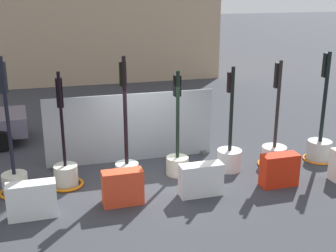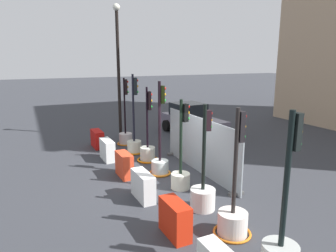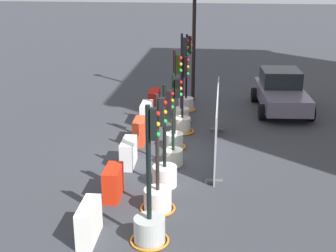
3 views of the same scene
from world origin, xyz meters
name	(u,v)px [view 3 (image 3 of 3)]	position (x,y,z in m)	size (l,w,h in m)	color
ground_plane	(175,156)	(0.00, 0.00, 0.00)	(120.00, 120.00, 0.00)	#34363C
traffic_light_0	(186,99)	(-5.08, -0.04, 0.49)	(0.84, 0.84, 3.25)	beige
traffic_light_1	(181,108)	(-3.55, -0.11, 0.57)	(0.84, 0.84, 3.49)	beige
traffic_light_2	(182,121)	(-2.29, 0.04, 0.45)	(0.88, 0.88, 3.04)	beige
traffic_light_3	(174,132)	(-0.70, -0.10, 0.56)	(0.80, 0.80, 3.38)	silver
traffic_light_4	(173,148)	(0.73, 0.01, 0.57)	(0.62, 0.62, 2.92)	silver
traffic_light_5	(165,169)	(2.24, -0.07, 0.51)	(0.70, 0.70, 2.97)	silver
traffic_light_6	(158,193)	(3.63, -0.08, 0.46)	(0.92, 0.92, 3.08)	silver
traffic_light_7	(150,221)	(5.13, -0.07, 0.52)	(0.91, 0.91, 3.26)	#ABB0AC
construction_barrier_0	(154,100)	(-5.11, -1.43, 0.41)	(1.11, 0.44, 0.81)	red
construction_barrier_1	(146,114)	(-3.09, -1.45, 0.42)	(1.10, 0.41, 0.85)	white
construction_barrier_2	(140,131)	(-1.01, -1.35, 0.43)	(0.98, 0.41, 0.87)	#E34123
construction_barrier_3	(129,153)	(0.95, -1.37, 0.42)	(1.09, 0.41, 0.83)	silver
construction_barrier_4	(113,183)	(3.11, -1.37, 0.43)	(0.98, 0.44, 0.87)	red
construction_barrier_5	(89,222)	(5.18, -1.47, 0.44)	(1.12, 0.39, 0.88)	white
car_grey_saloon	(281,92)	(-5.64, 3.97, 0.80)	(4.34, 2.40, 1.67)	slate
street_lamp_post	(194,13)	(-6.62, 0.15, 3.96)	(0.36, 0.36, 6.79)	black
site_fence_panel	(217,126)	(-0.31, 1.32, 0.99)	(4.98, 0.50, 2.05)	#959FA5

